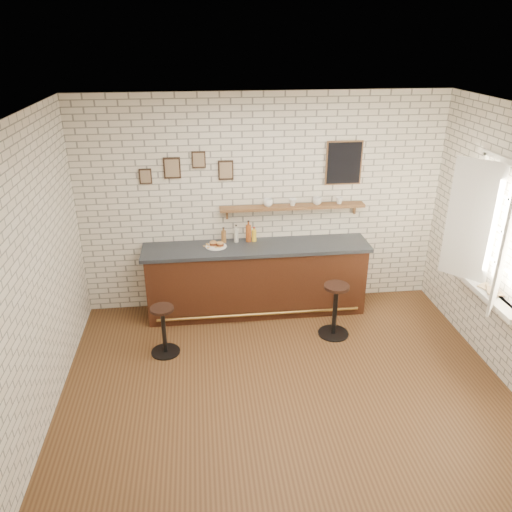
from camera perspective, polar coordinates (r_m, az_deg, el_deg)
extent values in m
plane|color=brown|center=(5.87, 3.32, -14.51)|extent=(5.00, 5.00, 0.00)
cube|color=#3F1D10|center=(7.01, 0.06, -2.81)|extent=(3.00, 0.58, 0.96)
cube|color=#2D333A|center=(6.80, 0.06, 0.98)|extent=(3.10, 0.62, 0.05)
cylinder|color=olive|center=(6.91, 0.37, -6.68)|extent=(2.79, 0.04, 0.04)
cylinder|color=white|center=(6.78, -4.59, 1.11)|extent=(0.28, 0.28, 0.01)
cylinder|color=gold|center=(6.80, -4.13, 1.26)|extent=(0.05, 0.05, 0.00)
cylinder|color=gold|center=(6.77, -4.35, 1.15)|extent=(0.05, 0.05, 0.00)
cylinder|color=gold|center=(6.84, -5.60, 1.36)|extent=(0.06, 0.06, 0.00)
cylinder|color=gold|center=(6.82, -4.31, 1.34)|extent=(0.06, 0.06, 0.00)
cylinder|color=gold|center=(6.73, -5.48, 0.96)|extent=(0.06, 0.06, 0.00)
cylinder|color=gold|center=(6.78, -4.06, 1.21)|extent=(0.04, 0.04, 0.00)
cylinder|color=gold|center=(6.73, -4.60, 1.00)|extent=(0.05, 0.05, 0.00)
cylinder|color=gold|center=(6.72, -5.48, 0.92)|extent=(0.04, 0.04, 0.00)
cylinder|color=gold|center=(6.78, -5.92, 1.14)|extent=(0.05, 0.05, 0.00)
cylinder|color=gold|center=(6.73, -4.17, 1.02)|extent=(0.06, 0.06, 0.00)
cylinder|color=gold|center=(6.80, -5.51, 1.23)|extent=(0.04, 0.04, 0.00)
cylinder|color=brown|center=(6.88, -3.71, 2.23)|extent=(0.07, 0.07, 0.17)
cylinder|color=brown|center=(6.84, -3.74, 3.04)|extent=(0.02, 0.02, 0.04)
cylinder|color=black|center=(6.83, -3.74, 3.24)|extent=(0.03, 0.03, 0.01)
cylinder|color=beige|center=(6.88, -2.28, 2.38)|extent=(0.06, 0.06, 0.19)
cylinder|color=beige|center=(6.84, -2.30, 3.30)|extent=(0.02, 0.02, 0.04)
cylinder|color=black|center=(6.83, -2.30, 3.51)|extent=(0.03, 0.03, 0.01)
cylinder|color=#9A4518|center=(6.89, -0.87, 2.61)|extent=(0.07, 0.07, 0.24)
cylinder|color=#9A4518|center=(6.84, -0.87, 3.74)|extent=(0.03, 0.03, 0.05)
cylinder|color=black|center=(6.83, -0.88, 4.00)|extent=(0.03, 0.03, 0.01)
cylinder|color=yellow|center=(6.91, -0.23, 2.34)|extent=(0.06, 0.06, 0.16)
cylinder|color=yellow|center=(6.88, -0.23, 3.09)|extent=(0.03, 0.03, 0.03)
cylinder|color=maroon|center=(6.87, -0.23, 3.27)|extent=(0.03, 0.03, 0.01)
cylinder|color=black|center=(6.47, -10.27, -10.70)|extent=(0.36, 0.36, 0.02)
cylinder|color=black|center=(6.30, -10.48, -8.42)|extent=(0.05, 0.05, 0.59)
cylinder|color=black|center=(6.14, -10.70, -5.96)|extent=(0.35, 0.35, 0.04)
cylinder|color=black|center=(6.79, 8.82, -8.71)|extent=(0.41, 0.41, 0.02)
cylinder|color=black|center=(6.61, 9.01, -6.20)|extent=(0.06, 0.06, 0.67)
cylinder|color=black|center=(6.44, 9.21, -3.48)|extent=(0.34, 0.34, 0.04)
cube|color=brown|center=(6.88, 4.22, 5.62)|extent=(2.00, 0.18, 0.04)
cube|color=brown|center=(6.86, -3.34, 4.90)|extent=(0.03, 0.04, 0.16)
cube|color=brown|center=(7.19, 11.19, 5.38)|extent=(0.03, 0.04, 0.16)
imported|color=white|center=(6.80, 1.38, 6.10)|extent=(0.18, 0.18, 0.10)
imported|color=white|center=(6.86, 4.22, 6.15)|extent=(0.14, 0.14, 0.09)
imported|color=white|center=(6.93, 7.00, 6.25)|extent=(0.17, 0.17, 0.10)
imported|color=white|center=(7.01, 9.50, 6.27)|extent=(0.12, 0.12, 0.09)
cube|color=black|center=(6.68, -9.57, 9.89)|extent=(0.22, 0.02, 0.28)
cube|color=black|center=(6.65, -6.57, 10.89)|extent=(0.18, 0.02, 0.22)
cube|color=black|center=(6.70, -3.47, 9.77)|extent=(0.20, 0.02, 0.26)
cube|color=black|center=(6.74, -12.52, 8.88)|extent=(0.16, 0.02, 0.20)
cube|color=black|center=(6.96, 10.01, 10.43)|extent=(0.46, 0.02, 0.56)
cube|color=white|center=(6.43, 24.65, -3.68)|extent=(0.20, 1.35, 0.06)
cube|color=white|center=(6.47, 25.18, -3.63)|extent=(0.05, 1.30, 0.06)
cube|color=white|center=(6.66, 23.78, 4.47)|extent=(0.05, 0.06, 1.50)
cube|color=white|center=(5.87, 26.66, 1.39)|extent=(0.40, 0.46, 1.46)
cube|color=white|center=(6.34, 23.88, 3.52)|extent=(0.40, 0.46, 1.46)
imported|color=tan|center=(6.38, 24.73, -3.54)|extent=(0.25, 0.28, 0.02)
imported|color=tan|center=(6.35, 24.85, -3.46)|extent=(0.27, 0.30, 0.02)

